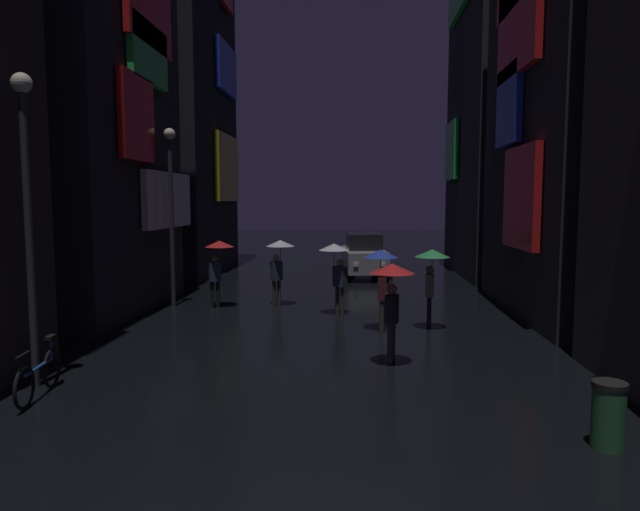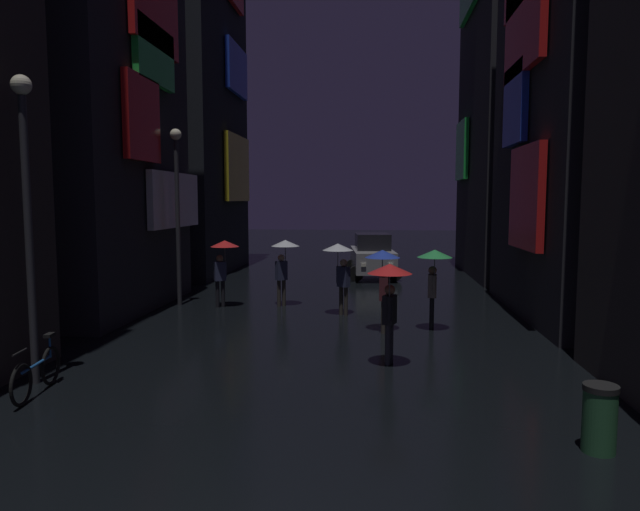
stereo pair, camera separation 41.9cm
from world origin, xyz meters
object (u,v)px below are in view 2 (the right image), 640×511
Objects in this scene: pedestrian_midstreet_left_clear at (340,259)px; car_distant at (372,256)px; pedestrian_midstreet_centre_red at (223,255)px; streetlamp_left_near at (27,194)px; pedestrian_near_crossing_red at (390,285)px; pedestrian_far_right_green at (434,267)px; streetlamp_left_far at (177,196)px; pedestrian_foreground_right_clear at (284,254)px; trash_bin at (600,418)px; pedestrian_foreground_left_blue at (383,268)px; bicycle_parked_at_storefront at (37,373)px.

car_distant is (0.93, 8.47, -0.74)m from pedestrian_midstreet_left_clear.
pedestrian_midstreet_centre_red is 8.13m from streetlamp_left_near.
pedestrian_near_crossing_red is 1.00× the size of pedestrian_midstreet_centre_red.
streetlamp_left_far reaches higher than pedestrian_far_right_green.
trash_bin is at bearing -59.84° from pedestrian_foreground_right_clear.
pedestrian_foreground_left_blue is at bearing 112.47° from trash_bin.
pedestrian_midstreet_left_clear is 8.96m from bicycle_parked_at_storefront.
pedestrian_foreground_right_clear is at bearing -111.31° from car_distant.
pedestrian_midstreet_centre_red is 2.38m from streetlamp_left_far.
pedestrian_midstreet_centre_red is 0.38× the size of streetlamp_left_near.
trash_bin is (5.91, -10.18, -1.20)m from pedestrian_foreground_right_clear.
bicycle_parked_at_storefront is 0.32× the size of streetlamp_left_near.
car_distant is at bearing 68.69° from pedestrian_foreground_right_clear.
pedestrian_foreground_left_blue is 7.47m from trash_bin.
pedestrian_near_crossing_red is 0.50× the size of car_distant.
pedestrian_foreground_left_blue is at bearing -25.74° from streetlamp_left_far.
bicycle_parked_at_storefront is 0.32× the size of streetlamp_left_far.
car_distant is (-0.39, 13.57, -0.74)m from pedestrian_near_crossing_red.
streetlamp_left_far is at bearing 90.00° from streetlamp_left_near.
pedestrian_far_right_green is 2.28× the size of trash_bin.
streetlamp_left_far reaches higher than pedestrian_near_crossing_red.
pedestrian_midstreet_centre_red reaches higher than car_distant.
pedestrian_midstreet_centre_red is at bearing -121.84° from car_distant.
pedestrian_midstreet_centre_red is (-3.75, 0.94, 0.00)m from pedestrian_midstreet_left_clear.
pedestrian_foreground_right_clear is at bearing 144.90° from pedestrian_midstreet_left_clear.
pedestrian_far_right_green is at bearing 13.45° from pedestrian_foreground_left_blue.
bicycle_parked_at_storefront is at bearing -142.50° from pedestrian_far_right_green.
pedestrian_foreground_right_clear is 9.01m from streetlamp_left_near.
pedestrian_foreground_right_clear is 1.00× the size of pedestrian_far_right_green.
pedestrian_foreground_right_clear is at bearing 145.39° from pedestrian_far_right_green.
pedestrian_foreground_right_clear reaches higher than car_distant.
pedestrian_foreground_right_clear is at bearing 4.04° from streetlamp_left_far.
pedestrian_far_right_green is 1.00× the size of pedestrian_midstreet_centre_red.
pedestrian_foreground_left_blue is 0.38× the size of streetlamp_left_far.
pedestrian_foreground_left_blue is 2.28× the size of trash_bin.
pedestrian_near_crossing_red is at bearing -75.45° from pedestrian_midstreet_left_clear.
streetlamp_left_near is (0.00, -7.91, -0.01)m from streetlamp_left_far.
pedestrian_midstreet_left_clear is 3.09m from pedestrian_far_right_green.
bicycle_parked_at_storefront is (-2.99, -8.73, -1.28)m from pedestrian_foreground_right_clear.
pedestrian_midstreet_left_clear is 3.86m from pedestrian_midstreet_centre_red.
bicycle_parked_at_storefront is at bearing -123.17° from pedestrian_midstreet_left_clear.
pedestrian_midstreet_left_clear is at bearing 52.51° from streetlamp_left_near.
pedestrian_midstreet_left_clear and pedestrian_midstreet_centre_red have the same top height.
streetlamp_left_near reaches higher than car_distant.
pedestrian_midstreet_left_clear is 1.17× the size of bicycle_parked_at_storefront.
pedestrian_foreground_left_blue is 0.50× the size of car_distant.
pedestrian_midstreet_centre_red is at bearing 165.99° from pedestrian_midstreet_left_clear.
streetlamp_left_near is at bearing -143.55° from pedestrian_foreground_left_blue.
pedestrian_foreground_right_clear is 1.00× the size of pedestrian_near_crossing_red.
pedestrian_far_right_green is at bearing -22.99° from pedestrian_midstreet_centre_red.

